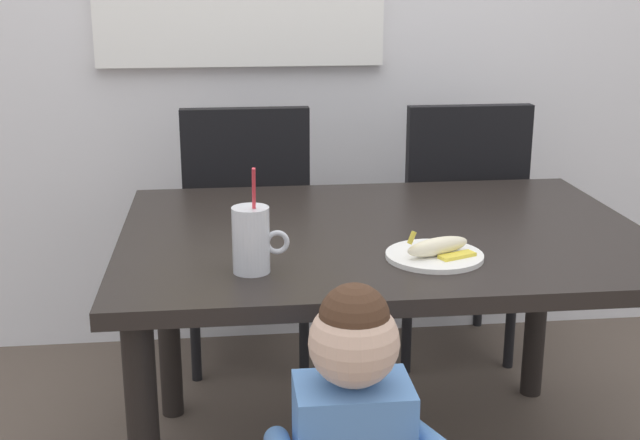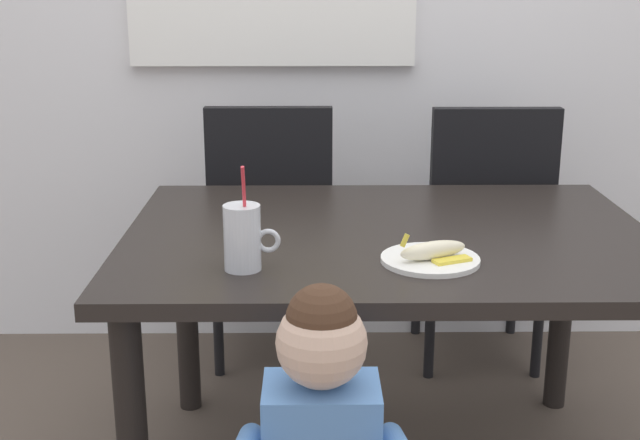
% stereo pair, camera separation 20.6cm
% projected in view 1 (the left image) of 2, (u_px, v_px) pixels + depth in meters
% --- Properties ---
extents(dining_table, '(1.37, 0.99, 0.73)m').
position_uv_depth(dining_table, '(383.00, 263.00, 2.22)').
color(dining_table, black).
rests_on(dining_table, ground).
extents(dining_chair_left, '(0.44, 0.44, 0.96)m').
position_uv_depth(dining_chair_left, '(247.00, 222.00, 2.93)').
color(dining_chair_left, black).
rests_on(dining_chair_left, ground).
extents(dining_chair_right, '(0.44, 0.45, 0.96)m').
position_uv_depth(dining_chair_right, '(456.00, 217.00, 2.98)').
color(dining_chair_right, black).
rests_on(dining_chair_right, ground).
extents(toddler_standing, '(0.33, 0.24, 0.84)m').
position_uv_depth(toddler_standing, '(353.00, 439.00, 1.59)').
color(toddler_standing, '#3F4760').
rests_on(toddler_standing, ground).
extents(milk_cup, '(0.13, 0.09, 0.25)m').
position_uv_depth(milk_cup, '(252.00, 243.00, 1.86)').
color(milk_cup, silver).
rests_on(milk_cup, dining_table).
extents(snack_plate, '(0.23, 0.23, 0.01)m').
position_uv_depth(snack_plate, '(434.00, 256.00, 1.97)').
color(snack_plate, white).
rests_on(snack_plate, dining_table).
extents(peeled_banana, '(0.18, 0.13, 0.07)m').
position_uv_depth(peeled_banana, '(438.00, 247.00, 1.95)').
color(peeled_banana, '#F4EAC6').
rests_on(peeled_banana, snack_plate).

